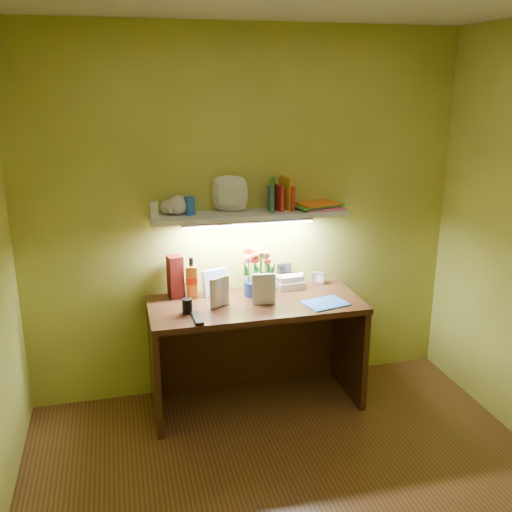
{
  "coord_description": "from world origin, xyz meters",
  "views": [
    {
      "loc": [
        -0.84,
        -2.19,
        2.14
      ],
      "look_at": [
        0.04,
        1.35,
        1.02
      ],
      "focal_mm": 40.0,
      "sensor_mm": 36.0,
      "label": 1
    }
  ],
  "objects": [
    {
      "name": "desk",
      "position": [
        0.0,
        1.2,
        0.38
      ],
      "size": [
        1.4,
        0.6,
        0.75
      ],
      "primitive_type": "cube",
      "color": "#321D0D",
      "rests_on": "ground"
    },
    {
      "name": "flower_bouquet",
      "position": [
        0.05,
        1.34,
        0.92
      ],
      "size": [
        0.25,
        0.25,
        0.34
      ],
      "primitive_type": null,
      "rotation": [
        0.0,
        0.0,
        -0.23
      ],
      "color": "#0C1C3E",
      "rests_on": "desk"
    },
    {
      "name": "telephone",
      "position": [
        0.29,
        1.4,
        0.8
      ],
      "size": [
        0.19,
        0.15,
        0.11
      ],
      "primitive_type": null,
      "rotation": [
        0.0,
        0.0,
        0.05
      ],
      "color": "#EFE1C7",
      "rests_on": "desk"
    },
    {
      "name": "desk_clock",
      "position": [
        0.52,
        1.44,
        0.79
      ],
      "size": [
        0.1,
        0.07,
        0.09
      ],
      "primitive_type": "cube",
      "rotation": [
        0.0,
        0.0,
        -0.4
      ],
      "color": "silver",
      "rests_on": "desk"
    },
    {
      "name": "whisky_bottle",
      "position": [
        -0.39,
        1.4,
        0.89
      ],
      "size": [
        0.09,
        0.09,
        0.28
      ],
      "primitive_type": null,
      "rotation": [
        0.0,
        0.0,
        -0.17
      ],
      "color": "#AC5515",
      "rests_on": "desk"
    },
    {
      "name": "whisky_box",
      "position": [
        -0.5,
        1.42,
        0.89
      ],
      "size": [
        0.11,
        0.11,
        0.29
      ],
      "primitive_type": "cube",
      "rotation": [
        0.0,
        0.0,
        0.21
      ],
      "color": "#55110E",
      "rests_on": "desk"
    },
    {
      "name": "pen_cup",
      "position": [
        -0.46,
        1.13,
        0.83
      ],
      "size": [
        0.08,
        0.08,
        0.16
      ],
      "primitive_type": "cylinder",
      "rotation": [
        0.0,
        0.0,
        -0.36
      ],
      "color": "black",
      "rests_on": "desk"
    },
    {
      "name": "art_card",
      "position": [
        -0.23,
        1.4,
        0.84
      ],
      "size": [
        0.18,
        0.09,
        0.18
      ],
      "primitive_type": null,
      "rotation": [
        0.0,
        0.0,
        0.33
      ],
      "color": "white",
      "rests_on": "desk"
    },
    {
      "name": "tv_remote",
      "position": [
        -0.42,
        1.0,
        0.76
      ],
      "size": [
        0.05,
        0.18,
        0.02
      ],
      "primitive_type": "cube",
      "rotation": [
        0.0,
        0.0,
        0.03
      ],
      "color": "black",
      "rests_on": "desk"
    },
    {
      "name": "blue_folder",
      "position": [
        0.43,
        1.06,
        0.75
      ],
      "size": [
        0.31,
        0.25,
        0.01
      ],
      "primitive_type": "cube",
      "rotation": [
        0.0,
        0.0,
        0.23
      ],
      "color": "blue",
      "rests_on": "desk"
    },
    {
      "name": "desk_book_a",
      "position": [
        -0.31,
        1.14,
        0.85
      ],
      "size": [
        0.14,
        0.08,
        0.2
      ],
      "primitive_type": "imported",
      "rotation": [
        0.0,
        0.0,
        0.43
      ],
      "color": "silver",
      "rests_on": "desk"
    },
    {
      "name": "desk_book_b",
      "position": [
        -0.03,
        1.16,
        0.85
      ],
      "size": [
        0.15,
        0.04,
        0.21
      ],
      "primitive_type": "imported",
      "rotation": [
        0.0,
        0.0,
        -0.13
      ],
      "color": "silver",
      "rests_on": "desk"
    },
    {
      "name": "wall_shelf",
      "position": [
        -0.01,
        1.38,
        1.33
      ],
      "size": [
        1.31,
        0.36,
        0.25
      ],
      "color": "silver",
      "rests_on": "ground"
    }
  ]
}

